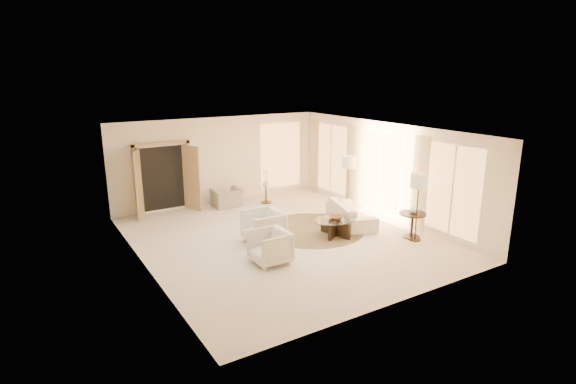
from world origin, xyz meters
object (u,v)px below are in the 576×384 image
coffee_table (336,225)px  floor_lamp_near (349,165)px  armchair_right (270,245)px  bowl (336,217)px  side_table (266,193)px  side_vase (266,183)px  sofa (351,213)px  end_table (412,221)px  armchair_left (263,226)px  accent_chair (227,195)px  end_vase (413,210)px  floor_lamp_far (419,184)px

coffee_table → floor_lamp_near: (1.62, 1.50, 1.19)m
armchair_right → bowl: 2.39m
side_table → side_vase: bearing=0.0°
sofa → end_table: end_table is taller
armchair_left → side_table: armchair_left is taller
armchair_left → side_vase: bearing=153.8°
accent_chair → side_table: 1.30m
end_table → bowl: end_table is taller
accent_chair → side_vase: size_ratio=3.64×
end_vase → armchair_left: bearing=154.5°
side_table → floor_lamp_far: 5.38m
armchair_left → floor_lamp_near: bearing=109.4°
sofa → end_vase: size_ratio=10.78×
end_table → floor_lamp_far: size_ratio=0.40×
coffee_table → side_vase: bearing=90.9°
armchair_left → floor_lamp_far: size_ratio=0.53×
sofa → armchair_right: size_ratio=2.49×
sofa → floor_lamp_near: floor_lamp_near is taller
end_table → bowl: size_ratio=1.87×
accent_chair → end_vase: bearing=120.4°
floor_lamp_far → coffee_table: bearing=139.3°
floor_lamp_near → bowl: 2.41m
accent_chair → side_vase: (1.27, -0.29, 0.27)m
sofa → armchair_left: size_ratio=2.21×
floor_lamp_near → end_vase: bearing=-90.0°
armchair_left → floor_lamp_near: (3.49, 0.97, 1.01)m
accent_chair → end_table: 5.88m
armchair_right → bowl: armchair_right is taller
accent_chair → coffee_table: bearing=108.9°
end_table → coffee_table: bearing=145.0°
side_vase → armchair_left: bearing=-120.0°
coffee_table → accent_chair: bearing=108.6°
armchair_right → floor_lamp_near: bearing=119.3°
sofa → floor_lamp_near: size_ratio=1.18×
side_vase → end_vase: bearing=-70.7°
accent_chair → end_vase: size_ratio=4.63×
accent_chair → side_table: bearing=167.6°
coffee_table → end_table: 1.99m
bowl → side_vase: size_ratio=1.54×
accent_chair → floor_lamp_far: size_ratio=0.50×
end_table → floor_lamp_near: 2.83m
bowl → armchair_left: bearing=164.1°
side_table → bowl: bearing=-89.1°
accent_chair → floor_lamp_near: (2.95, -2.46, 1.09)m
end_vase → accent_chair: bearing=120.1°
end_vase → bowl: bearing=145.0°
sofa → end_table: 1.84m
side_vase → armchair_right: bearing=-117.9°
side_table → side_vase: 0.33m
sofa → armchair_right: armchair_right is taller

